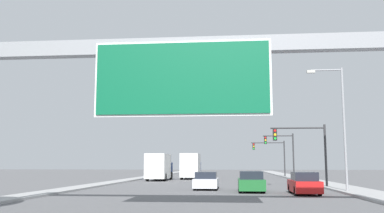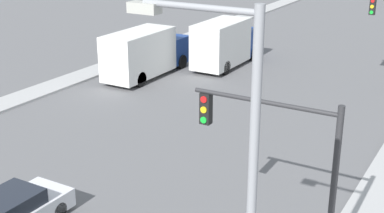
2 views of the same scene
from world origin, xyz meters
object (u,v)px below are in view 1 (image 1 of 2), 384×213
Objects in this scene: sign_gantry at (182,71)px; traffic_light_near_intersection at (306,144)px; truck_box_primary at (191,166)px; truck_box_secondary at (159,167)px; car_mid_right at (251,182)px; car_far_center at (304,184)px; traffic_light_far_intersection at (273,152)px; traffic_light_mid_block at (283,148)px; street_lamp_right at (340,118)px; car_near_right at (206,181)px.

traffic_light_near_intersection is at bearing 66.80° from sign_gantry.
truck_box_secondary is (-3.50, -5.14, -0.07)m from truck_box_primary.
car_mid_right is 8.35m from traffic_light_near_intersection.
traffic_light_far_intersection is (1.46, 38.24, 3.19)m from car_far_center.
truck_box_primary is at bearing -179.75° from traffic_light_mid_block.
traffic_light_mid_block is (8.97, 40.11, -2.06)m from sign_gantry.
traffic_light_near_intersection reaches higher than car_mid_right.
truck_box_primary is (-3.50, 40.06, -4.43)m from sign_gantry.
car_mid_right is 0.68× the size of truck_box_primary.
car_near_right is at bearing 163.32° from street_lamp_right.
sign_gantry is 17.70m from car_near_right.
street_lamp_right is at bearing -3.83° from car_mid_right.
sign_gantry is at bearing -120.53° from car_far_center.
truck_box_primary is at bearing -139.95° from traffic_light_far_intersection.
truck_box_secondary is 1.27× the size of traffic_light_mid_block.
sign_gantry reaches higher than truck_box_primary.
car_mid_right is at bearing 76.21° from sign_gantry.
car_far_center is at bearing -35.35° from car_near_right.
car_far_center is at bearing -58.72° from truck_box_secondary.
truck_box_secondary is at bearing 101.34° from sign_gantry.
truck_box_secondary is at bearing 136.53° from traffic_light_near_intersection.
traffic_light_near_intersection is at bearing 48.79° from car_mid_right.
car_far_center reaches higher than car_near_right.
sign_gantry is 50.87m from traffic_light_far_intersection.
sign_gantry reaches higher than traffic_light_far_intersection.
street_lamp_right reaches higher than truck_box_secondary.
truck_box_secondary is (-14.00, 23.04, 0.95)m from car_far_center.
truck_box_secondary is at bearing -135.50° from traffic_light_far_intersection.
traffic_light_far_intersection is (-0.51, 10.00, -0.20)m from traffic_light_mid_block.
car_mid_right is at bearing -101.94° from traffic_light_mid_block.
truck_box_primary is 1.29× the size of traffic_light_near_intersection.
truck_box_primary is (-10.50, 28.19, 1.01)m from car_far_center.
truck_box_primary is (-7.00, 25.79, 1.01)m from car_mid_right.
truck_box_primary is at bearing 105.18° from car_mid_right.
car_near_right is 0.55× the size of truck_box_secondary.
traffic_light_near_intersection reaches higher than car_near_right.
truck_box_secondary reaches higher than car_mid_right.
car_near_right is 4.34m from car_mid_right.
traffic_light_mid_block is at bearing 86.01° from car_far_center.
street_lamp_right is at bearing 32.77° from car_far_center.
car_near_right is 11.49m from street_lamp_right.
truck_box_secondary is (-10.50, 20.65, 0.94)m from car_mid_right.
traffic_light_far_intersection reaches higher than truck_box_secondary.
street_lamp_right reaches higher than car_mid_right.
street_lamp_right is at bearing -87.51° from traffic_light_far_intersection.
car_far_center is at bearing -147.23° from street_lamp_right.
car_near_right is at bearing -81.43° from truck_box_primary.
car_near_right is at bearing -111.07° from traffic_light_mid_block.
sign_gantry reaches higher than car_mid_right.
traffic_light_mid_block is at bearing -87.10° from traffic_light_far_intersection.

